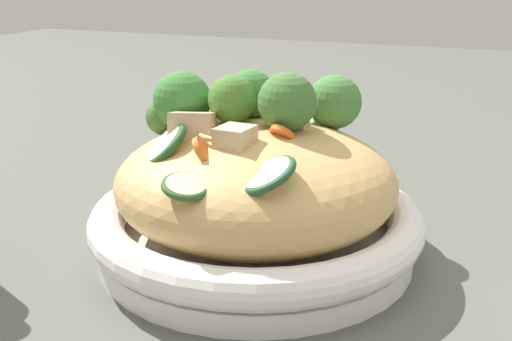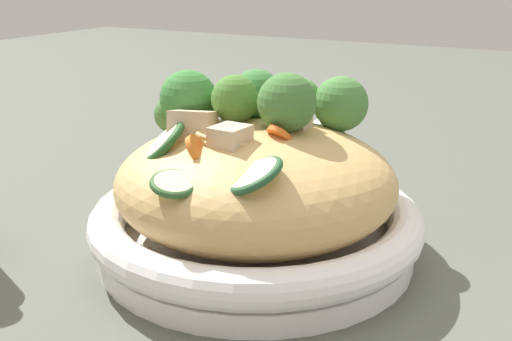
# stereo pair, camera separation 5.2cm
# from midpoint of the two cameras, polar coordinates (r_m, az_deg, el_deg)

# --- Properties ---
(ground_plane) EXTENTS (3.00, 3.00, 0.00)m
(ground_plane) POSITION_cam_midpoint_polar(r_m,az_deg,el_deg) (0.55, -2.73, -7.61)
(ground_plane) COLOR #54574E
(serving_bowl) EXTENTS (0.28, 0.28, 0.05)m
(serving_bowl) POSITION_cam_midpoint_polar(r_m,az_deg,el_deg) (0.54, -2.78, -5.20)
(serving_bowl) COLOR white
(serving_bowl) RESTS_ON ground_plane
(noodle_heap) EXTENTS (0.24, 0.24, 0.11)m
(noodle_heap) POSITION_cam_midpoint_polar(r_m,az_deg,el_deg) (0.52, -2.88, -1.01)
(noodle_heap) COLOR tan
(noodle_heap) RESTS_ON serving_bowl
(broccoli_florets) EXTENTS (0.19, 0.12, 0.08)m
(broccoli_florets) POSITION_cam_midpoint_polar(r_m,az_deg,el_deg) (0.54, -2.97, 6.29)
(broccoli_florets) COLOR #A1B673
(broccoli_florets) RESTS_ON serving_bowl
(carrot_coins) EXTENTS (0.12, 0.18, 0.04)m
(carrot_coins) POSITION_cam_midpoint_polar(r_m,az_deg,el_deg) (0.55, -4.79, 4.22)
(carrot_coins) COLOR orange
(carrot_coins) RESTS_ON serving_bowl
(zucchini_slices) EXTENTS (0.15, 0.25, 0.04)m
(zucchini_slices) POSITION_cam_midpoint_polar(r_m,az_deg,el_deg) (0.48, -5.84, 1.33)
(zucchini_slices) COLOR beige
(zucchini_slices) RESTS_ON serving_bowl
(chicken_chunks) EXTENTS (0.10, 0.09, 0.03)m
(chicken_chunks) POSITION_cam_midpoint_polar(r_m,az_deg,el_deg) (0.50, -5.62, 3.90)
(chicken_chunks) COLOR #D0B08D
(chicken_chunks) RESTS_ON serving_bowl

